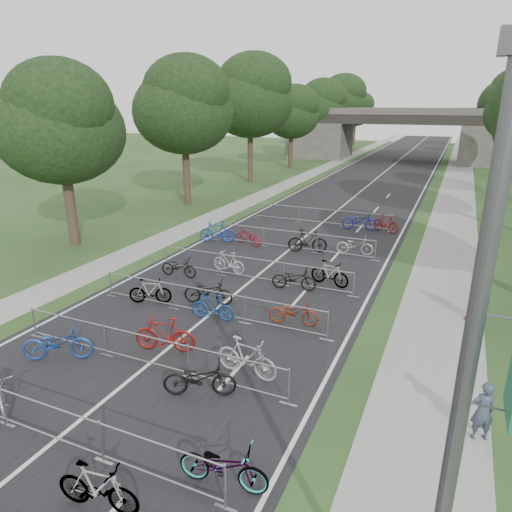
# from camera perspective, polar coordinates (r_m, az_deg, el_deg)

# --- Properties ---
(road) EXTENTS (11.00, 140.00, 0.01)m
(road) POSITION_cam_1_polar(r_m,az_deg,el_deg) (53.66, 15.34, 9.73)
(road) COLOR black
(road) RESTS_ON ground
(sidewalk_right) EXTENTS (3.00, 140.00, 0.01)m
(sidewalk_right) POSITION_cam_1_polar(r_m,az_deg,el_deg) (53.07, 23.97, 8.72)
(sidewalk_right) COLOR gray
(sidewalk_right) RESTS_ON ground
(sidewalk_left) EXTENTS (2.00, 140.00, 0.01)m
(sidewalk_left) POSITION_cam_1_polar(r_m,az_deg,el_deg) (55.28, 7.54, 10.47)
(sidewalk_left) COLOR gray
(sidewalk_left) RESTS_ON ground
(lane_markings) EXTENTS (0.12, 140.00, 0.00)m
(lane_markings) POSITION_cam_1_polar(r_m,az_deg,el_deg) (53.66, 15.34, 9.73)
(lane_markings) COLOR silver
(lane_markings) RESTS_ON ground
(overpass_bridge) EXTENTS (31.00, 8.00, 7.05)m
(overpass_bridge) POSITION_cam_1_polar(r_m,az_deg,el_deg) (68.11, 17.70, 14.26)
(overpass_bridge) COLOR #423F3B
(overpass_bridge) RESTS_ON ground
(lamppost) EXTENTS (0.61, 0.65, 8.21)m
(lamppost) POSITION_cam_1_polar(r_m,az_deg,el_deg) (5.63, 24.06, -19.74)
(lamppost) COLOR #4C4C51
(lamppost) RESTS_ON ground
(tree_left_0) EXTENTS (6.72, 6.72, 10.25)m
(tree_left_0) POSITION_cam_1_polar(r_m,az_deg,el_deg) (26.77, -23.27, 14.68)
(tree_left_0) COLOR #33261C
(tree_left_0) RESTS_ON ground
(tree_left_1) EXTENTS (7.56, 7.56, 11.53)m
(tree_left_1) POSITION_cam_1_polar(r_m,az_deg,el_deg) (36.08, -8.99, 17.82)
(tree_left_1) COLOR #33261C
(tree_left_1) RESTS_ON ground
(tree_left_2) EXTENTS (8.40, 8.40, 12.81)m
(tree_left_2) POSITION_cam_1_polar(r_m,az_deg,el_deg) (46.65, -0.66, 19.15)
(tree_left_2) COLOR #33261C
(tree_left_2) RESTS_ON ground
(tree_left_3) EXTENTS (6.72, 6.72, 10.25)m
(tree_left_3) POSITION_cam_1_polar(r_m,az_deg,el_deg) (57.80, 4.53, 17.36)
(tree_left_3) COLOR #33261C
(tree_left_3) RESTS_ON ground
(tree_left_4) EXTENTS (7.56, 7.56, 11.53)m
(tree_left_4) POSITION_cam_1_polar(r_m,az_deg,el_deg) (69.21, 8.06, 18.11)
(tree_left_4) COLOR #33261C
(tree_left_4) RESTS_ON ground
(tree_left_5) EXTENTS (8.40, 8.40, 12.81)m
(tree_left_5) POSITION_cam_1_polar(r_m,az_deg,el_deg) (80.80, 10.59, 18.60)
(tree_left_5) COLOR #33261C
(tree_left_5) RESTS_ON ground
(tree_right_5) EXTENTS (6.16, 6.16, 9.39)m
(tree_right_5) POSITION_cam_1_polar(r_m,az_deg,el_deg) (78.63, 28.73, 15.15)
(tree_right_5) COLOR #33261C
(tree_right_5) RESTS_ON ground
(tree_left_6) EXTENTS (6.72, 6.72, 10.25)m
(tree_left_6) POSITION_cam_1_polar(r_m,az_deg,el_deg) (92.50, 12.39, 17.44)
(tree_left_6) COLOR #33261C
(tree_left_6) RESTS_ON ground
(tree_right_6) EXTENTS (7.17, 7.17, 10.93)m
(tree_right_6) POSITION_cam_1_polar(r_m,az_deg,el_deg) (90.59, 28.34, 16.00)
(tree_right_6) COLOR #33261C
(tree_right_6) RESTS_ON ground
(barrier_row_1) EXTENTS (9.70, 0.08, 1.10)m
(barrier_row_1) POSITION_cam_1_polar(r_m,az_deg,el_deg) (12.29, -24.36, -18.53)
(barrier_row_1) COLOR #94979C
(barrier_row_1) RESTS_ON ground
(barrier_row_2) EXTENTS (9.70, 0.08, 1.10)m
(barrier_row_2) POSITION_cam_1_polar(r_m,az_deg,el_deg) (14.42, -13.70, -11.43)
(barrier_row_2) COLOR #94979C
(barrier_row_2) RESTS_ON ground
(barrier_row_3) EXTENTS (9.70, 0.08, 1.10)m
(barrier_row_3) POSITION_cam_1_polar(r_m,az_deg,el_deg) (17.21, -6.06, -5.85)
(barrier_row_3) COLOR #94979C
(barrier_row_3) RESTS_ON ground
(barrier_row_4) EXTENTS (9.70, 0.08, 1.10)m
(barrier_row_4) POSITION_cam_1_polar(r_m,az_deg,el_deg) (20.50, -0.53, -1.65)
(barrier_row_4) COLOR #94979C
(barrier_row_4) RESTS_ON ground
(barrier_row_5) EXTENTS (9.70, 0.08, 1.10)m
(barrier_row_5) POSITION_cam_1_polar(r_m,az_deg,el_deg) (24.91, 4.23, 1.99)
(barrier_row_5) COLOR #94979C
(barrier_row_5) RESTS_ON ground
(barrier_row_6) EXTENTS (9.70, 0.08, 1.10)m
(barrier_row_6) POSITION_cam_1_polar(r_m,az_deg,el_deg) (30.44, 8.09, 4.91)
(barrier_row_6) COLOR #94979C
(barrier_row_6) RESTS_ON ground
(bike_6) EXTENTS (1.85, 0.76, 1.08)m
(bike_6) POSITION_cam_1_polar(r_m,az_deg,el_deg) (10.39, -19.19, -25.68)
(bike_6) COLOR #94979C
(bike_6) RESTS_ON ground
(bike_7) EXTENTS (2.04, 0.91, 1.04)m
(bike_7) POSITION_cam_1_polar(r_m,az_deg,el_deg) (10.38, -4.09, -24.71)
(bike_7) COLOR #94979C
(bike_7) RESTS_ON ground
(bike_8) EXTENTS (2.24, 1.68, 1.12)m
(bike_8) POSITION_cam_1_polar(r_m,az_deg,el_deg) (15.66, -23.57, -9.95)
(bike_8) COLOR #1A3E93
(bike_8) RESTS_ON ground
(bike_9) EXTENTS (2.08, 1.05, 1.20)m
(bike_9) POSITION_cam_1_polar(r_m,az_deg,el_deg) (15.09, -11.32, -9.58)
(bike_9) COLOR maroon
(bike_9) RESTS_ON ground
(bike_10) EXTENTS (2.12, 1.43, 1.05)m
(bike_10) POSITION_cam_1_polar(r_m,az_deg,el_deg) (12.91, -7.06, -14.96)
(bike_10) COLOR black
(bike_10) RESTS_ON ground
(bike_11) EXTENTS (2.05, 0.77, 1.20)m
(bike_11) POSITION_cam_1_polar(r_m,az_deg,el_deg) (13.58, -1.19, -12.60)
(bike_11) COLOR #B0AFB7
(bike_11) RESTS_ON ground
(bike_12) EXTENTS (1.77, 1.11, 1.03)m
(bike_12) POSITION_cam_1_polar(r_m,az_deg,el_deg) (18.69, -13.09, -4.32)
(bike_12) COLOR #94979C
(bike_12) RESTS_ON ground
(bike_13) EXTENTS (2.10, 1.10, 1.05)m
(bike_13) POSITION_cam_1_polar(r_m,az_deg,el_deg) (18.24, -6.00, -4.47)
(bike_13) COLOR black
(bike_13) RESTS_ON ground
(bike_14) EXTENTS (1.73, 0.63, 1.02)m
(bike_14) POSITION_cam_1_polar(r_m,az_deg,el_deg) (16.96, -5.44, -6.36)
(bike_14) COLOR navy
(bike_14) RESTS_ON ground
(bike_15) EXTENTS (1.89, 0.95, 0.95)m
(bike_15) POSITION_cam_1_polar(r_m,az_deg,el_deg) (16.59, 4.75, -7.05)
(bike_15) COLOR maroon
(bike_15) RESTS_ON ground
(bike_16) EXTENTS (1.82, 0.69, 0.95)m
(bike_16) POSITION_cam_1_polar(r_m,az_deg,el_deg) (21.29, -9.62, -1.35)
(bike_16) COLOR black
(bike_16) RESTS_ON ground
(bike_17) EXTENTS (1.77, 0.70, 1.04)m
(bike_17) POSITION_cam_1_polar(r_m,az_deg,el_deg) (21.50, -3.44, -0.78)
(bike_17) COLOR #B1B1BA
(bike_17) RESTS_ON ground
(bike_18) EXTENTS (1.99, 0.96, 1.00)m
(bike_18) POSITION_cam_1_polar(r_m,az_deg,el_deg) (19.57, 4.77, -2.86)
(bike_18) COLOR black
(bike_18) RESTS_ON ground
(bike_19) EXTENTS (1.92, 0.94, 1.11)m
(bike_19) POSITION_cam_1_polar(r_m,az_deg,el_deg) (20.20, 9.19, -2.19)
(bike_19) COLOR #94979C
(bike_19) RESTS_ON ground
(bike_20) EXTENTS (2.14, 1.13, 1.24)m
(bike_20) POSITION_cam_1_polar(r_m,az_deg,el_deg) (26.31, -4.86, 3.04)
(bike_20) COLOR navy
(bike_20) RESTS_ON ground
(bike_21) EXTENTS (2.01, 1.24, 1.00)m
(bike_21) POSITION_cam_1_polar(r_m,az_deg,el_deg) (25.75, -0.94, 2.48)
(bike_21) COLOR maroon
(bike_21) RESTS_ON ground
(bike_22) EXTENTS (2.18, 1.15, 1.26)m
(bike_22) POSITION_cam_1_polar(r_m,az_deg,el_deg) (24.54, 6.46, 1.86)
(bike_22) COLOR black
(bike_22) RESTS_ON ground
(bike_23) EXTENTS (1.98, 0.93, 1.00)m
(bike_23) POSITION_cam_1_polar(r_m,az_deg,el_deg) (24.64, 12.26, 1.31)
(bike_23) COLOR #94959B
(bike_23) RESTS_ON ground
(bike_26) EXTENTS (2.25, 1.03, 1.14)m
(bike_26) POSITION_cam_1_polar(r_m,az_deg,el_deg) (29.59, 12.79, 4.29)
(bike_26) COLOR navy
(bike_26) RESTS_ON ground
(bike_27) EXTENTS (1.87, 1.31, 1.11)m
(bike_27) POSITION_cam_1_polar(r_m,az_deg,el_deg) (29.50, 15.93, 3.95)
(bike_27) COLOR maroon
(bike_27) RESTS_ON ground
(pedestrian_a) EXTENTS (0.66, 0.55, 1.54)m
(pedestrian_a) POSITION_cam_1_polar(r_m,az_deg,el_deg) (12.48, 26.48, -16.98)
(pedestrian_a) COLOR #333C4D
(pedestrian_a) RESTS_ON ground
(pedestrian_b) EXTENTS (0.87, 0.74, 1.58)m
(pedestrian_b) POSITION_cam_1_polar(r_m,az_deg,el_deg) (18.50, 25.99, -5.13)
(pedestrian_b) COLOR brown
(pedestrian_b) RESTS_ON ground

